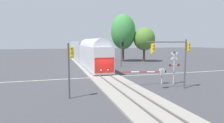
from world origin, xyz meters
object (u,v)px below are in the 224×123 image
maple_right_background (144,39)px  crossing_gate_near (158,72)px  traffic_signal_far_side (122,49)px  commuter_train (84,51)px  crossing_signal_mast (174,64)px  oak_far_right (123,32)px  traffic_signal_near_left (70,62)px  traffic_signal_near_right (175,52)px

maple_right_background → crossing_gate_near: bearing=-112.3°
crossing_gate_near → traffic_signal_far_side: 15.77m
commuter_train → maple_right_background: (14.60, -1.15, 2.80)m
crossing_gate_near → crossing_signal_mast: crossing_signal_mast is taller
commuter_train → oak_far_right: (9.77, 0.73, 4.55)m
traffic_signal_far_side → traffic_signal_near_left: 21.65m
traffic_signal_near_right → maple_right_background: (9.34, 26.37, 1.64)m
maple_right_background → oak_far_right: (-4.82, 1.87, 1.76)m
crossing_gate_near → crossing_signal_mast: 2.17m
traffic_signal_near_right → oak_far_right: (4.52, 28.25, 3.40)m
traffic_signal_near_left → traffic_signal_near_right: bearing=1.6°
traffic_signal_near_right → commuter_train: bearing=100.8°
crossing_gate_near → traffic_signal_near_left: bearing=-164.1°
commuter_train → traffic_signal_near_right: commuter_train is taller
traffic_signal_far_side → traffic_signal_near_right: 18.21m
traffic_signal_far_side → traffic_signal_near_left: size_ratio=1.07×
traffic_signal_near_left → maple_right_background: maple_right_background is taller
traffic_signal_far_side → crossing_gate_near: bearing=-93.9°
traffic_signal_near_right → oak_far_right: size_ratio=0.45×
crossing_signal_mast → traffic_signal_near_right: 3.05m
traffic_signal_far_side → traffic_signal_near_left: bearing=-121.3°
commuter_train → crossing_signal_mast: (6.73, -25.35, -0.41)m
crossing_signal_mast → oak_far_right: (3.04, 26.08, 4.96)m
crossing_signal_mast → maple_right_background: (7.87, 24.20, 3.20)m
crossing_gate_near → traffic_signal_far_side: bearing=86.1°
crossing_gate_near → traffic_signal_near_right: size_ratio=1.06×
traffic_signal_far_side → maple_right_background: bearing=43.3°
traffic_signal_near_left → maple_right_background: (19.95, 26.67, 2.30)m
traffic_signal_near_left → crossing_gate_near: bearing=15.9°
commuter_train → traffic_signal_near_right: (5.25, -27.52, 1.15)m
crossing_gate_near → maple_right_background: maple_right_background is taller
crossing_gate_near → maple_right_background: size_ratio=0.66×
crossing_gate_near → traffic_signal_far_side: size_ratio=1.05×
traffic_signal_far_side → maple_right_background: 12.12m
crossing_signal_mast → traffic_signal_near_left: traffic_signal_near_left is taller
crossing_gate_near → oak_far_right: oak_far_right is taller
crossing_gate_near → maple_right_background: (9.77, 23.77, 4.16)m
maple_right_background → crossing_signal_mast: bearing=-108.0°
maple_right_background → commuter_train: bearing=175.5°
traffic_signal_near_left → oak_far_right: bearing=62.1°
commuter_train → crossing_signal_mast: size_ratio=10.45×
traffic_signal_near_right → maple_right_background: 28.03m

